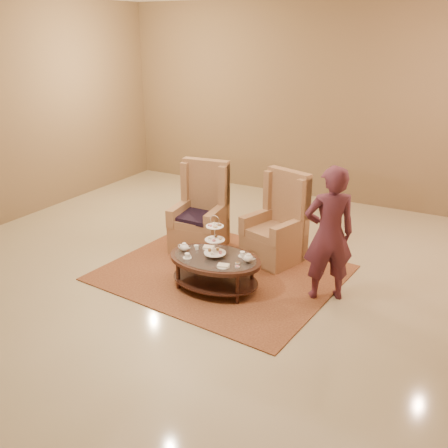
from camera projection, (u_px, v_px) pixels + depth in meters
The scene contains 8 objects.
ground at pixel (210, 283), 6.26m from camera, with size 8.00×8.00×0.00m, color tan.
ceiling at pixel (210, 283), 6.26m from camera, with size 8.00×8.00×0.02m, color white.
wall_back at pixel (322, 103), 8.89m from camera, with size 8.00×0.04×3.50m, color olive.
rug at pixel (222, 273), 6.51m from camera, with size 3.06×2.63×0.02m.
tea_table at pixel (215, 263), 5.99m from camera, with size 1.18×0.83×0.96m.
armchair_left at pixel (201, 220), 7.15m from camera, with size 0.77×0.79×1.26m.
armchair_right at pixel (278, 231), 6.77m from camera, with size 0.84×0.85×1.23m.
person at pixel (329, 234), 5.65m from camera, with size 0.70×0.65×1.61m.
Camera 1 is at (2.85, -4.79, 2.96)m, focal length 40.00 mm.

